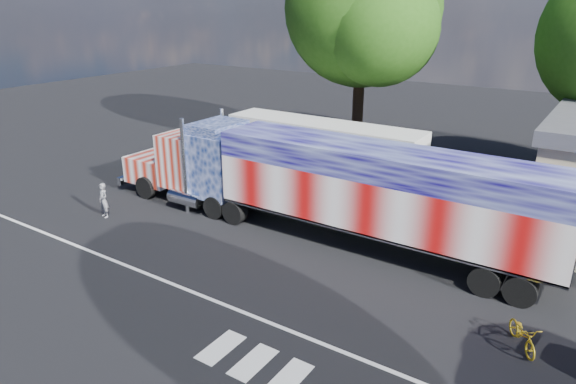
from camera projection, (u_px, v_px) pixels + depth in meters
The scene contains 7 objects.
ground at pixel (246, 259), 20.31m from camera, with size 100.00×100.00×0.00m, color black.
lane_markings at pixel (216, 319), 16.47m from camera, with size 30.00×2.67×0.01m.
semi_truck at pixel (322, 183), 21.63m from camera, with size 21.58×3.41×4.60m.
coach_bus at pixel (322, 151), 28.75m from camera, with size 11.44×2.66×3.33m.
woman at pixel (103, 200), 24.01m from camera, with size 0.61×0.40×1.66m, color slate.
bicycle at pixel (523, 334), 14.98m from camera, with size 0.58×1.66×0.87m, color gold.
tree_n_mid at pixel (365, 9), 30.66m from camera, with size 9.89×9.41×13.93m.
Camera 1 is at (11.40, -14.17, 9.56)m, focal length 32.00 mm.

